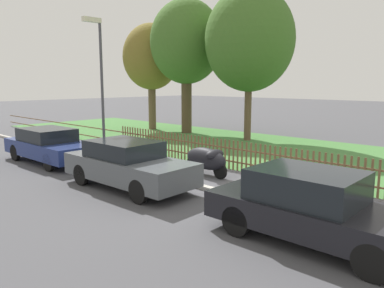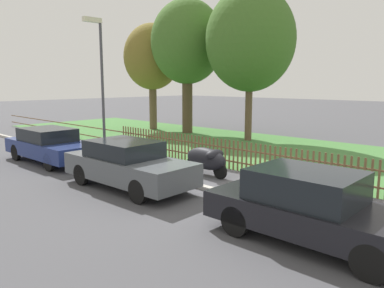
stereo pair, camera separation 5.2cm
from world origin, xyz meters
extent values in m
plane|color=#4C4C51|center=(0.00, 0.00, 0.00)|extent=(120.00, 120.00, 0.00)
cube|color=#B2ADA3|center=(0.00, 0.10, 0.06)|extent=(41.78, 0.20, 0.12)
cube|color=#477F3D|center=(0.00, 7.09, 0.01)|extent=(41.78, 8.84, 0.01)
cube|color=brown|center=(0.00, 2.69, 0.30)|extent=(41.78, 0.03, 0.05)
cube|color=brown|center=(0.00, 2.69, 0.76)|extent=(41.78, 0.03, 0.05)
cube|color=brown|center=(-7.34, 2.67, 0.53)|extent=(0.06, 0.03, 1.06)
cube|color=brown|center=(-7.15, 2.67, 0.53)|extent=(0.06, 0.03, 1.06)
cube|color=brown|center=(-6.97, 2.67, 0.53)|extent=(0.06, 0.03, 1.06)
cube|color=brown|center=(-6.78, 2.67, 0.53)|extent=(0.06, 0.03, 1.06)
cube|color=brown|center=(-6.60, 2.67, 0.53)|extent=(0.06, 0.03, 1.06)
cube|color=brown|center=(-6.41, 2.67, 0.53)|extent=(0.06, 0.03, 1.06)
cube|color=brown|center=(-6.22, 2.67, 0.53)|extent=(0.06, 0.03, 1.06)
cube|color=brown|center=(-6.04, 2.67, 0.53)|extent=(0.06, 0.03, 1.06)
cube|color=brown|center=(-5.85, 2.67, 0.53)|extent=(0.06, 0.03, 1.06)
cube|color=brown|center=(-5.67, 2.67, 0.53)|extent=(0.06, 0.03, 1.06)
cube|color=brown|center=(-5.48, 2.67, 0.53)|extent=(0.06, 0.03, 1.06)
cube|color=brown|center=(-5.29, 2.67, 0.53)|extent=(0.06, 0.03, 1.06)
cube|color=brown|center=(-5.11, 2.67, 0.53)|extent=(0.06, 0.03, 1.06)
cube|color=brown|center=(-4.92, 2.67, 0.53)|extent=(0.06, 0.03, 1.06)
cube|color=brown|center=(-4.74, 2.67, 0.53)|extent=(0.06, 0.03, 1.06)
cube|color=brown|center=(-4.55, 2.67, 0.53)|extent=(0.06, 0.03, 1.06)
cube|color=brown|center=(-4.37, 2.67, 0.53)|extent=(0.06, 0.03, 1.06)
cube|color=brown|center=(-4.18, 2.67, 0.53)|extent=(0.06, 0.03, 1.06)
cube|color=brown|center=(-3.99, 2.67, 0.53)|extent=(0.06, 0.03, 1.06)
cube|color=brown|center=(-3.81, 2.67, 0.53)|extent=(0.06, 0.03, 1.06)
cube|color=brown|center=(-3.62, 2.67, 0.53)|extent=(0.06, 0.03, 1.06)
cube|color=brown|center=(-3.44, 2.67, 0.53)|extent=(0.06, 0.03, 1.06)
cube|color=brown|center=(-3.25, 2.67, 0.53)|extent=(0.06, 0.03, 1.06)
cube|color=brown|center=(-3.07, 2.67, 0.53)|extent=(0.06, 0.03, 1.06)
cube|color=brown|center=(-2.88, 2.67, 0.53)|extent=(0.06, 0.03, 1.06)
cube|color=brown|center=(-2.69, 2.67, 0.53)|extent=(0.06, 0.03, 1.06)
cube|color=brown|center=(-2.51, 2.67, 0.53)|extent=(0.06, 0.03, 1.06)
cube|color=brown|center=(-2.32, 2.67, 0.53)|extent=(0.06, 0.03, 1.06)
cube|color=brown|center=(-2.14, 2.67, 0.53)|extent=(0.06, 0.03, 1.06)
cube|color=brown|center=(-1.95, 2.67, 0.53)|extent=(0.06, 0.03, 1.06)
cube|color=brown|center=(-1.76, 2.67, 0.53)|extent=(0.06, 0.03, 1.06)
cube|color=brown|center=(-1.58, 2.67, 0.53)|extent=(0.06, 0.03, 1.06)
cube|color=brown|center=(-1.39, 2.67, 0.53)|extent=(0.06, 0.03, 1.06)
cube|color=brown|center=(-1.21, 2.67, 0.53)|extent=(0.06, 0.03, 1.06)
cube|color=brown|center=(-1.02, 2.67, 0.53)|extent=(0.06, 0.03, 1.06)
cube|color=brown|center=(-0.84, 2.67, 0.53)|extent=(0.06, 0.03, 1.06)
cube|color=brown|center=(-0.65, 2.67, 0.53)|extent=(0.06, 0.03, 1.06)
cube|color=brown|center=(-0.46, 2.67, 0.53)|extent=(0.06, 0.03, 1.06)
cube|color=brown|center=(-0.28, 2.67, 0.53)|extent=(0.06, 0.03, 1.06)
cube|color=brown|center=(-0.09, 2.67, 0.53)|extent=(0.06, 0.03, 1.06)
cube|color=brown|center=(0.09, 2.67, 0.53)|extent=(0.06, 0.03, 1.06)
cube|color=brown|center=(0.28, 2.67, 0.53)|extent=(0.06, 0.03, 1.06)
cube|color=brown|center=(0.46, 2.67, 0.53)|extent=(0.06, 0.03, 1.06)
cube|color=brown|center=(0.65, 2.67, 0.53)|extent=(0.06, 0.03, 1.06)
cube|color=brown|center=(0.84, 2.67, 0.53)|extent=(0.06, 0.03, 1.06)
cube|color=brown|center=(1.02, 2.67, 0.53)|extent=(0.06, 0.03, 1.06)
cube|color=brown|center=(1.21, 2.67, 0.53)|extent=(0.06, 0.03, 1.06)
cube|color=brown|center=(1.39, 2.67, 0.53)|extent=(0.06, 0.03, 1.06)
cube|color=brown|center=(1.58, 2.67, 0.53)|extent=(0.06, 0.03, 1.06)
cube|color=brown|center=(1.76, 2.67, 0.53)|extent=(0.06, 0.03, 1.06)
cube|color=brown|center=(1.95, 2.67, 0.53)|extent=(0.06, 0.03, 1.06)
cube|color=brown|center=(2.14, 2.67, 0.53)|extent=(0.06, 0.03, 1.06)
cube|color=brown|center=(2.32, 2.67, 0.53)|extent=(0.06, 0.03, 1.06)
cube|color=brown|center=(2.51, 2.67, 0.53)|extent=(0.06, 0.03, 1.06)
cube|color=brown|center=(2.69, 2.67, 0.53)|extent=(0.06, 0.03, 1.06)
cube|color=brown|center=(2.88, 2.67, 0.53)|extent=(0.06, 0.03, 1.06)
cube|color=brown|center=(3.07, 2.67, 0.53)|extent=(0.06, 0.03, 1.06)
cube|color=brown|center=(3.25, 2.67, 0.53)|extent=(0.06, 0.03, 1.06)
cube|color=brown|center=(3.44, 2.67, 0.53)|extent=(0.06, 0.03, 1.06)
cube|color=brown|center=(3.62, 2.67, 0.53)|extent=(0.06, 0.03, 1.06)
cube|color=brown|center=(3.81, 2.67, 0.53)|extent=(0.06, 0.03, 1.06)
cube|color=brown|center=(3.99, 2.67, 0.53)|extent=(0.06, 0.03, 1.06)
cube|color=navy|center=(-6.79, -1.17, 0.55)|extent=(4.49, 1.80, 0.56)
cube|color=black|center=(-7.01, -1.18, 1.07)|extent=(2.17, 1.58, 0.48)
cylinder|color=black|center=(-5.42, -0.36, 0.32)|extent=(0.64, 0.15, 0.64)
cylinder|color=black|center=(-5.39, -1.93, 0.32)|extent=(0.64, 0.15, 0.64)
cylinder|color=black|center=(-8.18, -0.42, 0.32)|extent=(0.64, 0.15, 0.64)
cylinder|color=black|center=(-8.15, -1.98, 0.32)|extent=(0.64, 0.15, 0.64)
cube|color=#51565B|center=(-1.65, -1.27, 0.59)|extent=(4.34, 1.82, 0.64)
cube|color=black|center=(-1.87, -1.28, 1.15)|extent=(2.10, 1.58, 0.48)
cylinder|color=black|center=(-0.35, -0.46, 0.32)|extent=(0.64, 0.16, 0.64)
cylinder|color=black|center=(-0.30, -2.01, 0.32)|extent=(0.64, 0.16, 0.64)
cylinder|color=black|center=(-3.00, -0.54, 0.32)|extent=(0.64, 0.16, 0.64)
cylinder|color=black|center=(-2.96, -2.09, 0.32)|extent=(0.64, 0.16, 0.64)
cube|color=black|center=(4.03, -1.14, 0.54)|extent=(4.19, 1.77, 0.54)
cube|color=black|center=(3.82, -1.14, 1.10)|extent=(2.02, 1.57, 0.59)
cylinder|color=black|center=(5.33, -1.91, 0.31)|extent=(0.63, 0.15, 0.63)
cylinder|color=black|center=(2.73, -0.37, 0.31)|extent=(0.63, 0.15, 0.63)
cylinder|color=black|center=(2.75, -1.94, 0.31)|extent=(0.63, 0.15, 0.63)
cylinder|color=black|center=(-0.37, 1.37, 0.26)|extent=(0.53, 0.14, 0.53)
cylinder|color=black|center=(-1.70, 1.48, 0.26)|extent=(0.53, 0.14, 0.53)
ellipsoid|color=black|center=(-1.03, 1.42, 0.57)|extent=(1.80, 0.72, 0.73)
ellipsoid|color=black|center=(-0.62, 1.39, 0.77)|extent=(0.47, 0.75, 0.33)
cylinder|color=brown|center=(-12.05, 8.50, 1.79)|extent=(0.49, 0.49, 3.58)
ellipsoid|color=olive|center=(-12.05, 8.50, 4.75)|extent=(3.70, 3.70, 4.25)
cylinder|color=brown|center=(-9.08, 8.73, 2.06)|extent=(0.63, 0.63, 4.12)
ellipsoid|color=#426B28|center=(-9.08, 8.73, 5.49)|extent=(4.36, 4.36, 5.01)
cylinder|color=brown|center=(-4.55, 8.78, 1.90)|extent=(0.37, 0.37, 3.80)
ellipsoid|color=#426B28|center=(-4.55, 8.78, 5.27)|extent=(4.65, 4.65, 5.35)
cylinder|color=#47474C|center=(-6.03, 0.77, 2.68)|extent=(0.11, 0.11, 5.35)
cube|color=beige|center=(-6.03, 0.42, 5.45)|extent=(0.20, 0.76, 0.18)
camera|label=1|loc=(7.03, -7.74, 3.05)|focal=35.00mm
camera|label=2|loc=(7.07, -7.70, 3.05)|focal=35.00mm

